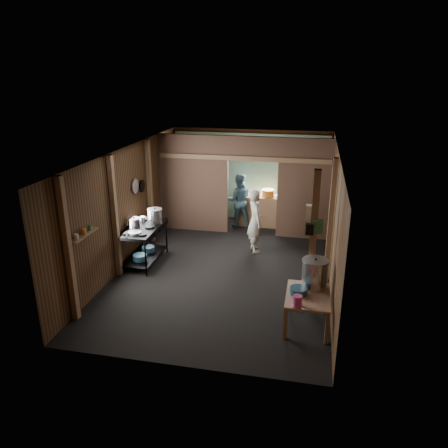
% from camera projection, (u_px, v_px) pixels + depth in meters
% --- Properties ---
extents(floor, '(4.50, 7.00, 0.00)m').
position_uv_depth(floor, '(226.00, 267.00, 9.73)').
color(floor, black).
rests_on(floor, ground).
extents(ceiling, '(4.50, 7.00, 0.00)m').
position_uv_depth(ceiling, '(226.00, 152.00, 8.86)').
color(ceiling, '#514E4C').
rests_on(ceiling, ground).
extents(wall_back, '(4.50, 0.00, 2.60)m').
position_uv_depth(wall_back, '(250.00, 175.00, 12.52)').
color(wall_back, '#50331B').
rests_on(wall_back, ground).
extents(wall_front, '(4.50, 0.00, 2.60)m').
position_uv_depth(wall_front, '(175.00, 289.00, 6.07)').
color(wall_front, '#50331B').
rests_on(wall_front, ground).
extents(wall_left, '(0.00, 7.00, 2.60)m').
position_uv_depth(wall_left, '(128.00, 206.00, 9.73)').
color(wall_left, '#50331B').
rests_on(wall_left, ground).
extents(wall_right, '(0.00, 7.00, 2.60)m').
position_uv_depth(wall_right, '(334.00, 219.00, 8.86)').
color(wall_right, '#50331B').
rests_on(wall_right, ground).
extents(partition_left, '(1.85, 0.10, 2.60)m').
position_uv_depth(partition_left, '(194.00, 184.00, 11.58)').
color(partition_left, '#4B3728').
rests_on(partition_left, floor).
extents(partition_right, '(1.35, 0.10, 2.60)m').
position_uv_depth(partition_right, '(304.00, 190.00, 11.02)').
color(partition_right, '#4B3728').
rests_on(partition_right, floor).
extents(partition_header, '(1.30, 0.10, 0.60)m').
position_uv_depth(partition_header, '(253.00, 148.00, 10.94)').
color(partition_header, '#4B3728').
rests_on(partition_header, wall_back).
extents(turquoise_panel, '(4.40, 0.06, 2.50)m').
position_uv_depth(turquoise_panel, '(250.00, 177.00, 12.48)').
color(turquoise_panel, '#79A7A2').
rests_on(turquoise_panel, wall_back).
extents(back_counter, '(1.20, 0.50, 0.85)m').
position_uv_depth(back_counter, '(257.00, 210.00, 12.25)').
color(back_counter, brown).
rests_on(back_counter, floor).
extents(wall_clock, '(0.20, 0.03, 0.20)m').
position_uv_depth(wall_clock, '(259.00, 155.00, 12.18)').
color(wall_clock, silver).
rests_on(wall_clock, wall_back).
extents(post_left_a, '(0.10, 0.12, 2.60)m').
position_uv_depth(post_left_a, '(68.00, 251.00, 7.32)').
color(post_left_a, brown).
rests_on(post_left_a, floor).
extents(post_left_b, '(0.10, 0.12, 2.60)m').
position_uv_depth(post_left_b, '(115.00, 217.00, 8.98)').
color(post_left_b, brown).
rests_on(post_left_b, floor).
extents(post_left_c, '(0.10, 0.12, 2.60)m').
position_uv_depth(post_left_c, '(150.00, 192.00, 10.82)').
color(post_left_c, brown).
rests_on(post_left_c, floor).
extents(post_right, '(0.10, 0.12, 2.60)m').
position_uv_depth(post_right, '(331.00, 222.00, 8.69)').
color(post_right, brown).
rests_on(post_right, floor).
extents(post_free, '(0.12, 0.12, 2.60)m').
position_uv_depth(post_free, '(313.00, 241.00, 7.74)').
color(post_free, brown).
rests_on(post_free, floor).
extents(cross_beam, '(4.40, 0.12, 0.12)m').
position_uv_depth(cross_beam, '(243.00, 158.00, 11.02)').
color(cross_beam, brown).
rests_on(cross_beam, wall_left).
extents(pan_lid_big, '(0.03, 0.34, 0.34)m').
position_uv_depth(pan_lid_big, '(135.00, 186.00, 9.97)').
color(pan_lid_big, gray).
rests_on(pan_lid_big, wall_left).
extents(pan_lid_small, '(0.03, 0.30, 0.30)m').
position_uv_depth(pan_lid_small, '(142.00, 186.00, 10.38)').
color(pan_lid_small, black).
rests_on(pan_lid_small, wall_left).
extents(wall_shelf, '(0.14, 0.80, 0.03)m').
position_uv_depth(wall_shelf, '(84.00, 235.00, 7.74)').
color(wall_shelf, brown).
rests_on(wall_shelf, wall_left).
extents(jar_white, '(0.07, 0.07, 0.10)m').
position_uv_depth(jar_white, '(76.00, 237.00, 7.49)').
color(jar_white, silver).
rests_on(jar_white, wall_shelf).
extents(jar_yellow, '(0.08, 0.08, 0.10)m').
position_uv_depth(jar_yellow, '(84.00, 232.00, 7.72)').
color(jar_yellow, orange).
rests_on(jar_yellow, wall_shelf).
extents(jar_green, '(0.06, 0.06, 0.10)m').
position_uv_depth(jar_green, '(90.00, 227.00, 7.92)').
color(jar_green, '#316A42').
rests_on(jar_green, wall_shelf).
extents(bag_white, '(0.22, 0.15, 0.32)m').
position_uv_depth(bag_white, '(312.00, 214.00, 7.66)').
color(bag_white, silver).
rests_on(bag_white, post_free).
extents(bag_green, '(0.16, 0.12, 0.24)m').
position_uv_depth(bag_green, '(318.00, 227.00, 7.57)').
color(bag_green, '#316A42').
rests_on(bag_green, post_free).
extents(bag_black, '(0.14, 0.10, 0.20)m').
position_uv_depth(bag_black, '(310.00, 229.00, 7.60)').
color(bag_black, black).
rests_on(bag_black, post_free).
extents(gas_range, '(0.75, 1.46, 0.86)m').
position_uv_depth(gas_range, '(144.00, 245.00, 9.84)').
color(gas_range, black).
rests_on(gas_range, floor).
extents(prep_table, '(0.73, 1.01, 0.60)m').
position_uv_depth(prep_table, '(307.00, 310.00, 7.44)').
color(prep_table, tan).
rests_on(prep_table, floor).
extents(stove_pot_large, '(0.44, 0.44, 0.34)m').
position_uv_depth(stove_pot_large, '(155.00, 216.00, 9.95)').
color(stove_pot_large, '#B9B9BD').
rests_on(stove_pot_large, gas_range).
extents(stove_pot_med, '(0.33, 0.33, 0.24)m').
position_uv_depth(stove_pot_med, '(134.00, 223.00, 9.65)').
color(stove_pot_med, '#B9B9BD').
rests_on(stove_pot_med, gas_range).
extents(stove_saucepan, '(0.18, 0.18, 0.09)m').
position_uv_depth(stove_saucepan, '(142.00, 219.00, 10.09)').
color(stove_saucepan, '#B9B9BD').
rests_on(stove_saucepan, gas_range).
extents(frying_pan, '(0.43, 0.57, 0.07)m').
position_uv_depth(frying_pan, '(135.00, 233.00, 9.30)').
color(frying_pan, gray).
rests_on(frying_pan, gas_range).
extents(blue_tub_front, '(0.31, 0.31, 0.13)m').
position_uv_depth(blue_tub_front, '(140.00, 257.00, 9.68)').
color(blue_tub_front, '#22495A').
rests_on(blue_tub_front, gas_range).
extents(blue_tub_back, '(0.29, 0.29, 0.12)m').
position_uv_depth(blue_tub_back, '(148.00, 249.00, 10.14)').
color(blue_tub_back, '#22495A').
rests_on(blue_tub_back, gas_range).
extents(stock_pot, '(0.58, 0.58, 0.53)m').
position_uv_depth(stock_pot, '(315.00, 274.00, 7.53)').
color(stock_pot, '#B9B9BD').
rests_on(stock_pot, prep_table).
extents(wash_basin, '(0.32, 0.32, 0.11)m').
position_uv_depth(wash_basin, '(299.00, 291.00, 7.35)').
color(wash_basin, '#22495A').
rests_on(wash_basin, prep_table).
extents(pink_bucket, '(0.17, 0.17, 0.18)m').
position_uv_depth(pink_bucket, '(297.00, 301.00, 6.97)').
color(pink_bucket, '#D9479C').
rests_on(pink_bucket, prep_table).
extents(knife, '(0.30, 0.09, 0.01)m').
position_uv_depth(knife, '(302.00, 309.00, 6.90)').
color(knife, '#B9B9BD').
rests_on(knife, prep_table).
extents(yellow_tub, '(0.35, 0.35, 0.20)m').
position_uv_depth(yellow_tub, '(268.00, 193.00, 12.02)').
color(yellow_tub, orange).
rests_on(yellow_tub, back_counter).
extents(cook, '(0.56, 0.66, 1.54)m').
position_uv_depth(cook, '(255.00, 221.00, 10.37)').
color(cook, beige).
rests_on(cook, floor).
extents(worker_back, '(0.82, 0.70, 1.50)m').
position_uv_depth(worker_back, '(239.00, 200.00, 12.04)').
color(worker_back, '#456F81').
rests_on(worker_back, floor).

